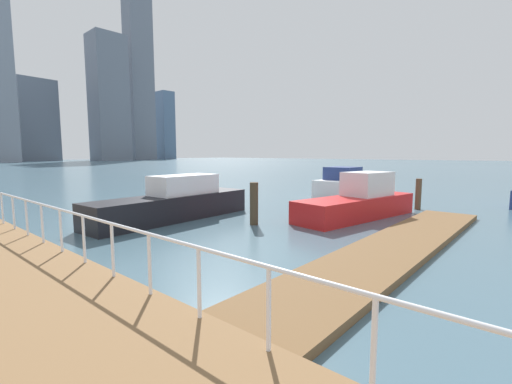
{
  "coord_description": "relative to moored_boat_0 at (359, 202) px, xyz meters",
  "views": [
    {
      "loc": [
        -6.24,
        5.61,
        2.8
      ],
      "look_at": [
        1.99,
        12.72,
        1.56
      ],
      "focal_mm": 24.09,
      "sensor_mm": 36.0,
      "label": 1
    }
  ],
  "objects": [
    {
      "name": "moored_boat_0",
      "position": [
        0.0,
        0.0,
        0.0
      ],
      "size": [
        6.65,
        2.87,
        1.97
      ],
      "color": "red",
      "rests_on": "ground_plane"
    },
    {
      "name": "boardwalk_railing",
      "position": [
        -11.06,
        -3.82,
        0.52
      ],
      "size": [
        0.06,
        23.34,
        1.08
      ],
      "color": "white",
      "rests_on": "boardwalk"
    },
    {
      "name": "skyline_tower_5",
      "position": [
        50.42,
        123.67,
        22.74
      ],
      "size": [
        12.29,
        11.11,
        46.86
      ],
      "primitive_type": "cube",
      "rotation": [
        0.0,
        0.0,
        -0.03
      ],
      "color": "slate",
      "rests_on": "ground_plane"
    },
    {
      "name": "skyline_tower_7",
      "position": [
        84.98,
        139.2,
        15.39
      ],
      "size": [
        6.67,
        11.4,
        32.16
      ],
      "primitive_type": "cube",
      "rotation": [
        0.0,
        0.0,
        -0.02
      ],
      "color": "slate",
      "rests_on": "ground_plane"
    },
    {
      "name": "dock_piling_0",
      "position": [
        -4.14,
        2.46,
        0.14
      ],
      "size": [
        0.33,
        0.33,
        1.67
      ],
      "primitive_type": "cylinder",
      "color": "#473826",
      "rests_on": "ground_plane"
    },
    {
      "name": "moored_boat_3",
      "position": [
        -5.47,
        5.75,
        0.02
      ],
      "size": [
        7.49,
        2.1,
        1.86
      ],
      "color": "black",
      "rests_on": "ground_plane"
    },
    {
      "name": "skyline_tower_4",
      "position": [
        29.2,
        137.58,
        13.89
      ],
      "size": [
        13.84,
        11.63,
        29.16
      ],
      "primitive_type": "cube",
      "rotation": [
        0.0,
        0.0,
        0.08
      ],
      "color": "slate",
      "rests_on": "ground_plane"
    },
    {
      "name": "skyline_tower_6",
      "position": [
        68.42,
        131.5,
        35.15
      ],
      "size": [
        11.63,
        7.16,
        71.69
      ],
      "primitive_type": "cube",
      "rotation": [
        0.0,
        0.0,
        0.09
      ],
      "color": "slate",
      "rests_on": "ground_plane"
    },
    {
      "name": "floating_dock",
      "position": [
        -4.27,
        -3.01,
        -0.6
      ],
      "size": [
        14.26,
        2.0,
        0.18
      ],
      "primitive_type": "cube",
      "color": "brown",
      "rests_on": "ground_plane"
    },
    {
      "name": "ground_plane",
      "position": [
        -7.91,
        8.11,
        -0.69
      ],
      "size": [
        300.0,
        300.0,
        0.0
      ],
      "primitive_type": "plane",
      "color": "#476675"
    },
    {
      "name": "moored_boat_1",
      "position": [
        6.25,
        3.62,
        0.05
      ],
      "size": [
        5.15,
        2.31,
        1.94
      ],
      "color": "white",
      "rests_on": "ground_plane"
    },
    {
      "name": "dock_piling_1",
      "position": [
        4.01,
        -1.31,
        0.08
      ],
      "size": [
        0.28,
        0.28,
        1.54
      ],
      "primitive_type": "cylinder",
      "color": "brown",
      "rests_on": "ground_plane"
    }
  ]
}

